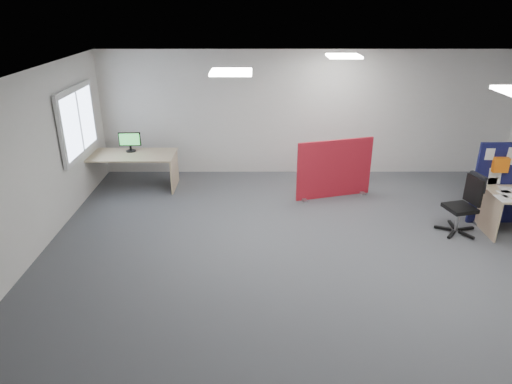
{
  "coord_description": "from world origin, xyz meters",
  "views": [
    {
      "loc": [
        -1.15,
        -6.29,
        3.66
      ],
      "look_at": [
        -1.14,
        -0.04,
        1.0
      ],
      "focal_mm": 32.0,
      "sensor_mm": 36.0,
      "label": 1
    }
  ],
  "objects_px": {
    "second_desk": "(133,161)",
    "office_chair": "(467,201)",
    "red_divider": "(334,169)",
    "monitor_second": "(130,141)"
  },
  "relations": [
    {
      "from": "second_desk",
      "to": "office_chair",
      "type": "height_order",
      "value": "office_chair"
    },
    {
      "from": "second_desk",
      "to": "monitor_second",
      "type": "xyz_separation_m",
      "value": [
        -0.05,
        0.14,
        0.39
      ]
    },
    {
      "from": "red_divider",
      "to": "second_desk",
      "type": "relative_size",
      "value": 0.86
    },
    {
      "from": "red_divider",
      "to": "second_desk",
      "type": "xyz_separation_m",
      "value": [
        -4.08,
        0.53,
        -0.01
      ]
    },
    {
      "from": "red_divider",
      "to": "office_chair",
      "type": "height_order",
      "value": "red_divider"
    },
    {
      "from": "second_desk",
      "to": "office_chair",
      "type": "distance_m",
      "value": 6.37
    },
    {
      "from": "office_chair",
      "to": "second_desk",
      "type": "bearing_deg",
      "value": 147.35
    },
    {
      "from": "monitor_second",
      "to": "office_chair",
      "type": "xyz_separation_m",
      "value": [
        6.09,
        -2.17,
        -0.38
      ]
    },
    {
      "from": "monitor_second",
      "to": "office_chair",
      "type": "bearing_deg",
      "value": -22.86
    },
    {
      "from": "red_divider",
      "to": "second_desk",
      "type": "distance_m",
      "value": 4.12
    }
  ]
}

